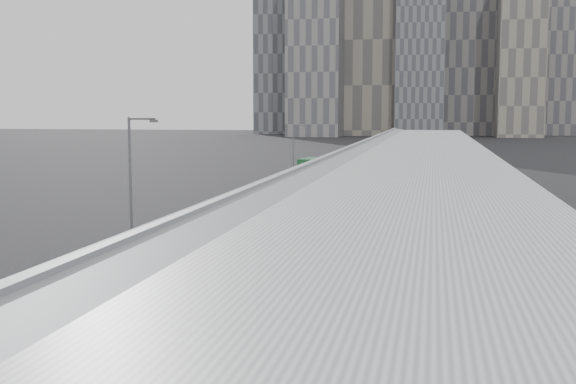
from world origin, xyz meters
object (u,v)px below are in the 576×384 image
(street_lamp_far, at_px, (295,150))
(suv, at_px, (334,162))
(bus_6, at_px, (335,179))
(street_lamp_near, at_px, (133,182))
(bus_2, at_px, (214,267))
(bus_8, at_px, (358,162))
(bus_1, at_px, (51,361))
(shipping_container, at_px, (311,166))
(bus_3, at_px, (260,227))
(bus_4, at_px, (295,205))
(bus_7, at_px, (349,168))
(bus_5, at_px, (319,189))

(street_lamp_far, height_order, suv, street_lamp_far)
(bus_6, xyz_separation_m, street_lamp_near, (-6.71, -48.19, 4.00))
(bus_2, height_order, bus_8, bus_8)
(bus_1, distance_m, suv, 113.86)
(shipping_container, bearing_deg, bus_3, -74.86)
(bus_4, relative_size, street_lamp_near, 1.30)
(street_lamp_near, distance_m, shipping_container, 74.12)
(bus_6, bearing_deg, street_lamp_far, 136.15)
(bus_3, height_order, bus_7, bus_7)
(street_lamp_far, bearing_deg, bus_1, -85.18)
(bus_3, height_order, shipping_container, bus_3)
(street_lamp_near, bearing_deg, bus_2, -38.73)
(bus_3, xyz_separation_m, street_lamp_far, (-6.82, 49.00, 3.19))
(bus_4, distance_m, street_lamp_near, 22.69)
(bus_1, xyz_separation_m, bus_7, (0.17, 86.06, 0.03))
(bus_4, relative_size, street_lamp_far, 1.51)
(bus_4, distance_m, bus_6, 26.88)
(bus_1, distance_m, bus_5, 58.32)
(bus_1, height_order, shipping_container, bus_1)
(bus_6, height_order, suv, bus_6)
(bus_7, distance_m, suv, 28.32)
(bus_4, xyz_separation_m, bus_7, (0.04, 42.70, 0.16))
(shipping_container, relative_size, suv, 1.16)
(bus_3, distance_m, bus_6, 41.01)
(bus_7, height_order, suv, bus_7)
(bus_3, distance_m, bus_8, 71.24)
(bus_4, bearing_deg, suv, 90.24)
(bus_3, relative_size, bus_7, 0.99)
(bus_1, relative_size, street_lamp_far, 1.63)
(bus_5, distance_m, bus_8, 42.14)
(bus_1, height_order, bus_2, bus_1)
(bus_7, xyz_separation_m, bus_8, (-0.00, 14.41, 0.01))
(bus_6, bearing_deg, bus_7, 95.89)
(bus_1, distance_m, bus_2, 16.25)
(street_lamp_near, relative_size, suv, 1.75)
(bus_5, xyz_separation_m, bus_8, (0.15, 42.14, 0.21))
(bus_6, relative_size, street_lamp_far, 1.57)
(bus_5, bearing_deg, shipping_container, 96.87)
(bus_8, relative_size, shipping_container, 2.14)
(bus_1, height_order, street_lamp_near, street_lamp_near)
(bus_6, bearing_deg, bus_1, -84.39)
(bus_7, bearing_deg, bus_4, -87.34)
(street_lamp_far, relative_size, shipping_container, 1.29)
(bus_1, xyz_separation_m, bus_5, (0.01, 58.32, -0.17))
(bus_6, relative_size, shipping_container, 2.02)
(street_lamp_near, bearing_deg, bus_5, 79.82)
(bus_1, relative_size, bus_7, 0.98)
(bus_1, distance_m, bus_6, 70.23)
(bus_6, relative_size, street_lamp_near, 1.34)
(bus_4, xyz_separation_m, street_lamp_near, (-6.64, -21.32, 4.05))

